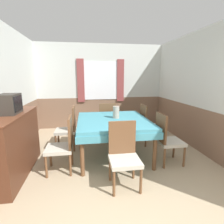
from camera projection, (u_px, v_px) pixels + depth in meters
wall_back at (101, 86)px, 5.53m from camera, size 4.28×0.10×2.60m
wall_left at (1, 95)px, 3.08m from camera, size 0.05×4.81×2.60m
wall_right at (204, 92)px, 3.66m from camera, size 0.05×4.81×2.60m
dining_table at (113, 124)px, 3.55m from camera, size 1.43×1.60×0.77m
chair_left_far at (69, 127)px, 3.92m from camera, size 0.44×0.44×0.96m
chair_right_near at (167, 138)px, 3.24m from camera, size 0.44×0.44×0.96m
chair_head_window at (107, 120)px, 4.57m from camera, size 0.44×0.44×0.96m
chair_left_near at (63, 144)px, 2.97m from camera, size 0.44×0.44×0.96m
chair_head_near at (124, 153)px, 2.60m from camera, size 0.44×0.44×0.96m
chair_right_far at (148, 124)px, 4.19m from camera, size 0.44×0.44×0.96m
sideboard at (13, 145)px, 2.86m from camera, size 0.46×1.51×1.03m
tv at (9, 104)px, 2.76m from camera, size 0.29×0.40×0.32m
vase at (116, 112)px, 3.60m from camera, size 0.13×0.13×0.25m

